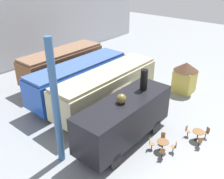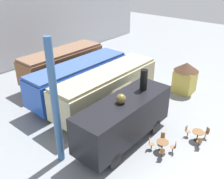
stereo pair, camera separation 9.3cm
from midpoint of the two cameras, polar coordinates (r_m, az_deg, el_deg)
name	(u,v)px [view 1 (the left image)]	position (r m, az deg, el deg)	size (l,w,h in m)	color
ground_plane	(119,111)	(21.38, 1.44, -4.88)	(80.00, 80.00, 0.00)	gray
backdrop_wall	(13,30)	(30.93, -21.72, 12.42)	(44.00, 0.15, 9.00)	silver
passenger_coach_wooden	(63,63)	(26.39, -11.34, 5.98)	(9.08, 2.78, 3.41)	brown
streamlined_locomotive	(85,75)	(23.22, -6.20, 3.29)	(12.08, 2.75, 3.40)	blue
passenger_coach_vintage	(107,86)	(20.75, -1.26, 0.69)	(10.37, 2.74, 3.44)	beige
steam_locomotive	(125,117)	(16.88, 2.75, -6.38)	(7.74, 2.51, 4.79)	black
cafe_table_near	(198,133)	(18.76, 18.94, -9.46)	(0.83, 0.83, 0.75)	black
cafe_table_mid	(163,144)	(17.25, 11.37, -12.05)	(0.81, 0.81, 0.73)	black
cafe_chair_0	(200,141)	(18.18, 19.28, -11.12)	(0.40, 0.39, 0.87)	black
cafe_chair_1	(207,132)	(19.27, 20.74, -9.03)	(0.40, 0.39, 0.87)	black
cafe_chair_2	(187,130)	(18.99, 16.69, -8.88)	(0.36, 0.36, 0.87)	black
cafe_chair_3	(162,152)	(16.68, 11.27, -13.85)	(0.40, 0.39, 0.87)	black
cafe_chair_4	(175,146)	(17.32, 13.97, -12.40)	(0.39, 0.40, 0.87)	black
cafe_chair_5	(163,137)	(17.90, 11.43, -10.64)	(0.40, 0.39, 0.87)	black
cafe_chair_6	(151,143)	(17.28, 8.73, -11.95)	(0.39, 0.40, 0.87)	black
visitor_person	(158,103)	(21.08, 10.36, -3.03)	(0.34, 0.34, 1.66)	#262633
ticket_kiosk	(185,76)	(24.83, 16.26, 3.06)	(2.34, 2.34, 3.00)	#DBC151
support_pillar	(56,105)	(14.67, -12.92, -3.49)	(0.44, 0.44, 8.00)	#386093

